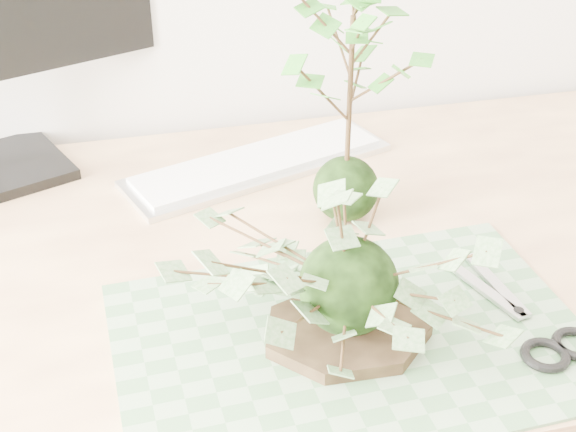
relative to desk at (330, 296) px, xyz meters
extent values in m
cube|color=#DEB378|center=(0.00, 0.00, 0.07)|extent=(1.60, 0.70, 0.04)
cube|color=#467246|center=(-0.03, -0.19, 0.09)|extent=(0.50, 0.34, 0.00)
cylinder|color=black|center=(-0.04, -0.19, 0.10)|extent=(0.19, 0.19, 0.01)
sphere|color=black|center=(-0.04, -0.19, 0.16)|extent=(0.10, 0.10, 0.10)
sphere|color=black|center=(0.03, 0.05, 0.13)|extent=(0.08, 0.08, 0.08)
cylinder|color=#332211|center=(0.03, 0.05, 0.25)|extent=(0.01, 0.01, 0.21)
cube|color=silver|center=(-0.05, 0.21, 0.09)|extent=(0.41, 0.23, 0.01)
cube|color=silver|center=(-0.05, 0.21, 0.10)|extent=(0.38, 0.20, 0.01)
cube|color=#9E9E9F|center=(0.14, -0.15, 0.09)|extent=(0.05, 0.12, 0.00)
cube|color=#9E9E9F|center=(0.16, -0.15, 0.09)|extent=(0.02, 0.12, 0.00)
torus|color=black|center=(0.13, -0.26, 0.10)|extent=(0.06, 0.06, 0.01)
torus|color=black|center=(0.17, -0.26, 0.10)|extent=(0.06, 0.06, 0.01)
camera|label=1|loc=(-0.25, -0.79, 0.64)|focal=50.00mm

